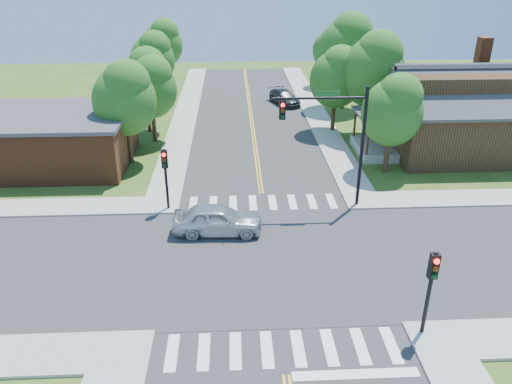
{
  "coord_description": "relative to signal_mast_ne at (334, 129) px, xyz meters",
  "views": [
    {
      "loc": [
        -1.73,
        -20.7,
        13.66
      ],
      "look_at": [
        -0.56,
        3.19,
        2.2
      ],
      "focal_mm": 35.0,
      "sensor_mm": 36.0,
      "label": 1
    }
  ],
  "objects": [
    {
      "name": "tree_e_b",
      "position": [
        5.55,
        12.58,
        0.74
      ],
      "size": [
        5.02,
        4.77,
        8.53
      ],
      "color": "#382314",
      "rests_on": "ground"
    },
    {
      "name": "tree_w_b",
      "position": [
        -12.59,
        14.49,
        -0.2
      ],
      "size": [
        4.18,
        3.97,
        7.11
      ],
      "color": "#382314",
      "rests_on": "ground"
    },
    {
      "name": "crosswalk_north",
      "position": [
        -3.91,
        0.61,
        -4.8
      ],
      "size": [
        8.85,
        2.0,
        0.01
      ],
      "color": "white",
      "rests_on": "ground"
    },
    {
      "name": "sidewalk_nw",
      "position": [
        -19.73,
        10.23,
        -4.78
      ],
      "size": [
        40.0,
        40.0,
        0.14
      ],
      "color": "#9E9B93",
      "rests_on": "ground"
    },
    {
      "name": "centerline",
      "position": [
        -3.91,
        -5.59,
        -4.8
      ],
      "size": [
        0.3,
        90.0,
        0.01
      ],
      "color": "yellow",
      "rests_on": "ground"
    },
    {
      "name": "signal_mast_ne",
      "position": [
        0.0,
        0.0,
        0.0
      ],
      "size": [
        5.3,
        0.42,
        7.2
      ],
      "color": "black",
      "rests_on": "ground"
    },
    {
      "name": "crosswalk_south",
      "position": [
        -3.91,
        -11.79,
        -4.8
      ],
      "size": [
        8.85,
        2.0,
        0.01
      ],
      "color": "white",
      "rests_on": "ground"
    },
    {
      "name": "car_dgrey",
      "position": [
        -0.41,
        22.39,
        -4.19
      ],
      "size": [
        4.63,
        5.71,
        1.33
      ],
      "primitive_type": "imported",
      "rotation": [
        0.0,
        0.0,
        0.32
      ],
      "color": "#292B2E",
      "rests_on": "ground"
    },
    {
      "name": "signal_pole_se",
      "position": [
        1.69,
        -11.21,
        -2.19
      ],
      "size": [
        0.34,
        0.42,
        3.8
      ],
      "color": "black",
      "rests_on": "ground"
    },
    {
      "name": "tree_e_c",
      "position": [
        5.18,
        20.67,
        1.08
      ],
      "size": [
        5.33,
        5.06,
        9.05
      ],
      "color": "#382314",
      "rests_on": "ground"
    },
    {
      "name": "ground",
      "position": [
        -3.91,
        -5.59,
        -4.85
      ],
      "size": [
        100.0,
        100.0,
        0.0
      ],
      "primitive_type": "plane",
      "color": "#314E18",
      "rests_on": "ground"
    },
    {
      "name": "stop_bar",
      "position": [
        -1.41,
        -13.19,
        -4.85
      ],
      "size": [
        4.6,
        0.45,
        0.09
      ],
      "primitive_type": "cube",
      "color": "white",
      "rests_on": "ground"
    },
    {
      "name": "tree_e_d",
      "position": [
        5.37,
        29.38,
        -0.5
      ],
      "size": [
        3.91,
        3.71,
        6.64
      ],
      "color": "#382314",
      "rests_on": "ground"
    },
    {
      "name": "signal_pole_nw",
      "position": [
        -9.51,
        -0.01,
        -2.19
      ],
      "size": [
        0.34,
        0.42,
        3.8
      ],
      "color": "black",
      "rests_on": "ground"
    },
    {
      "name": "intersection_patch",
      "position": [
        -3.91,
        -5.59,
        -4.85
      ],
      "size": [
        10.2,
        10.2,
        0.06
      ],
      "primitive_type": "cube",
      "color": "#2D2D30",
      "rests_on": "ground"
    },
    {
      "name": "tree_w_d",
      "position": [
        -13.1,
        30.98,
        0.01
      ],
      "size": [
        4.37,
        4.15,
        7.42
      ],
      "color": "#382314",
      "rests_on": "ground"
    },
    {
      "name": "tree_e_a",
      "position": [
        4.93,
        4.97,
        -0.34
      ],
      "size": [
        4.06,
        3.85,
        6.89
      ],
      "color": "#382314",
      "rests_on": "ground"
    },
    {
      "name": "tree_w_c",
      "position": [
        -13.1,
        22.76,
        -0.11
      ],
      "size": [
        4.26,
        4.04,
        7.23
      ],
      "color": "#382314",
      "rests_on": "ground"
    },
    {
      "name": "sidewalk_ne",
      "position": [
        11.9,
        10.23,
        -4.78
      ],
      "size": [
        40.0,
        40.0,
        0.14
      ],
      "color": "#9E9B93",
      "rests_on": "ground"
    },
    {
      "name": "tree_house",
      "position": [
        2.9,
        13.78,
        -0.13
      ],
      "size": [
        4.24,
        4.03,
        7.22
      ],
      "color": "#382314",
      "rests_on": "ground"
    },
    {
      "name": "car_silver",
      "position": [
        -6.55,
        -2.84,
        -4.04
      ],
      "size": [
        2.27,
        4.92,
        1.63
      ],
      "primitive_type": "imported",
      "rotation": [
        0.0,
        0.0,
        1.53
      ],
      "color": "silver",
      "rests_on": "ground"
    },
    {
      "name": "road_ns",
      "position": [
        -3.91,
        -5.59,
        -4.83
      ],
      "size": [
        10.0,
        90.0,
        0.04
      ],
      "primitive_type": "cube",
      "color": "#2D2D30",
      "rests_on": "ground"
    },
    {
      "name": "road_ew",
      "position": [
        -3.91,
        -5.59,
        -4.83
      ],
      "size": [
        90.0,
        10.0,
        0.04
      ],
      "primitive_type": "cube",
      "color": "#2D2D30",
      "rests_on": "ground"
    },
    {
      "name": "house_ne",
      "position": [
        11.19,
        8.65,
        -1.52
      ],
      "size": [
        13.05,
        8.8,
        7.11
      ],
      "color": "black",
      "rests_on": "ground"
    },
    {
      "name": "tree_w_a",
      "position": [
        -12.91,
        7.54,
        0.02
      ],
      "size": [
        4.37,
        4.16,
        7.44
      ],
      "color": "#382314",
      "rests_on": "ground"
    },
    {
      "name": "building_nw",
      "position": [
        -18.11,
        7.61,
        -2.97
      ],
      "size": [
        10.4,
        8.4,
        3.73
      ],
      "color": "brown",
      "rests_on": "ground"
    },
    {
      "name": "tree_bldg",
      "position": [
        -11.81,
        12.06,
        -0.33
      ],
      "size": [
        4.06,
        3.86,
        6.9
      ],
      "color": "#382314",
      "rests_on": "ground"
    }
  ]
}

